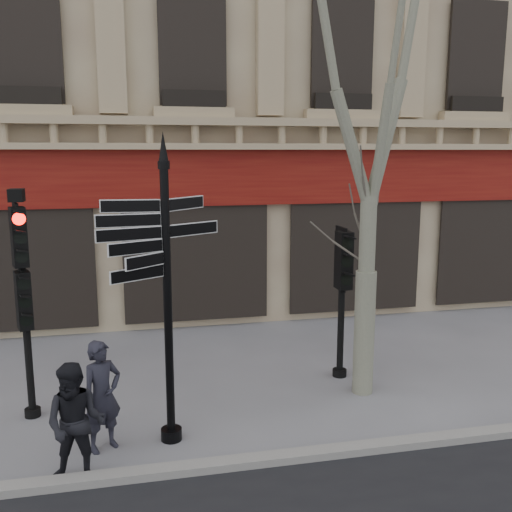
% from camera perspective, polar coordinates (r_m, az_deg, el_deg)
% --- Properties ---
extents(ground, '(80.00, 80.00, 0.00)m').
position_cam_1_polar(ground, '(9.43, -2.33, -15.95)').
color(ground, slate).
rests_on(ground, ground).
extents(kerb, '(80.00, 0.25, 0.12)m').
position_cam_1_polar(kerb, '(8.19, -0.52, -19.84)').
color(kerb, gray).
rests_on(kerb, ground).
extents(building, '(28.00, 15.52, 18.00)m').
position_cam_1_polar(building, '(21.41, -8.86, 23.26)').
color(building, tan).
rests_on(building, ground).
extents(fingerpost, '(2.38, 2.38, 4.46)m').
position_cam_1_polar(fingerpost, '(7.97, -9.00, 1.67)').
color(fingerpost, black).
rests_on(fingerpost, ground).
extents(traffic_signal_main, '(0.47, 0.40, 3.64)m').
position_cam_1_polar(traffic_signal_main, '(9.45, -22.32, -1.91)').
color(traffic_signal_main, black).
rests_on(traffic_signal_main, ground).
extents(traffic_signal_secondary, '(0.47, 0.34, 2.77)m').
position_cam_1_polar(traffic_signal_secondary, '(10.57, 8.62, -2.02)').
color(traffic_signal_secondary, black).
rests_on(traffic_signal_secondary, ground).
extents(plane_tree, '(3.18, 3.18, 8.44)m').
position_cam_1_polar(plane_tree, '(9.81, 11.78, 20.37)').
color(plane_tree, gray).
rests_on(plane_tree, ground).
extents(pedestrian_a, '(0.70, 0.64, 1.60)m').
position_cam_1_polar(pedestrian_a, '(8.54, -15.12, -13.35)').
color(pedestrian_a, '#21202B').
rests_on(pedestrian_a, ground).
extents(pedestrian_b, '(0.88, 0.75, 1.59)m').
position_cam_1_polar(pedestrian_b, '(7.85, -17.59, -15.72)').
color(pedestrian_b, black).
rests_on(pedestrian_b, ground).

